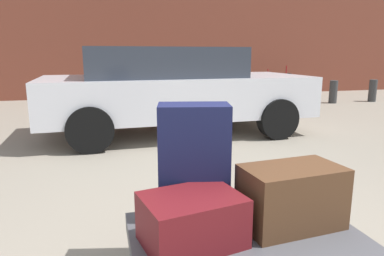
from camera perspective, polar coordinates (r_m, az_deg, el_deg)
The scene contains 10 objects.
luggage_cart at distance 2.07m, azimuth 8.75°, elevation -18.34°, with size 1.27×0.84×0.34m.
suitcase_maroon_center at distance 1.86m, azimuth -0.02°, elevation -14.83°, with size 0.50×0.37×0.26m, color maroon.
duffel_bag_brown_front_right at distance 2.10m, azimuth 16.01°, elevation -10.76°, with size 0.56×0.33×0.35m, color #51331E.
suitcase_navy_stacked_top at distance 2.08m, azimuth 0.29°, elevation -5.57°, with size 0.41×0.24×0.69m, color #191E47.
parked_car at distance 5.80m, azimuth -3.09°, elevation 6.53°, with size 4.35×2.02×1.42m.
bicycle_leaning at distance 11.47m, azimuth 13.17°, elevation 7.00°, with size 1.76×0.09×0.96m.
bollard_kerb_near at distance 9.05m, azimuth 9.68°, elevation 5.47°, with size 0.21×0.21×0.62m, color #383838.
bollard_kerb_mid at distance 9.60m, azimuth 16.29°, elevation 5.53°, with size 0.21×0.21×0.62m, color #383838.
bollard_kerb_far at distance 10.28m, azimuth 22.19°, elevation 5.53°, with size 0.21×0.21×0.62m, color #383838.
bollard_corner at distance 11.08m, azimuth 27.55°, elevation 5.47°, with size 0.21×0.21×0.62m, color #383838.
Camera 1 is at (-0.73, -1.64, 1.31)m, focal length 32.47 mm.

